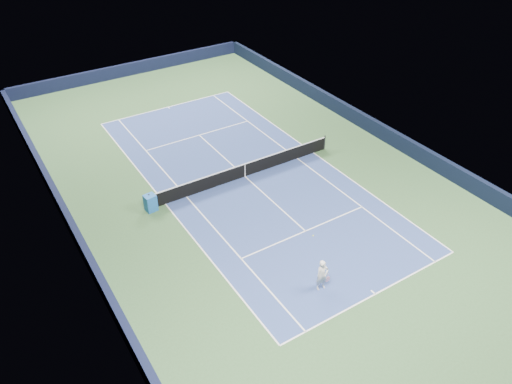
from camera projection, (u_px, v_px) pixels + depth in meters
ground at (245, 177)px, 31.75m from camera, size 40.00×40.00×0.00m
wall_far at (131, 69)px, 45.08m from camera, size 22.00×0.35×1.10m
wall_right at (372, 126)px, 36.14m from camera, size 0.35×40.00×1.10m
wall_left at (72, 228)px, 26.72m from camera, size 0.35×40.00×1.10m
court_surface at (245, 176)px, 31.75m from camera, size 10.97×23.77×0.01m
baseline_far at (168, 107)px, 39.93m from camera, size 10.97×0.08×0.00m
baseline_near at (375, 294)px, 23.56m from camera, size 10.97×0.08×0.00m
sideline_doubles_right at (313, 153)px, 34.13m from camera, size 0.08×23.77×0.00m
sideline_doubles_left at (165, 204)px, 29.36m from camera, size 0.08×23.77×0.00m
sideline_singles_right at (297, 158)px, 33.54m from camera, size 0.08×23.77×0.00m
sideline_singles_left at (187, 197)px, 29.95m from camera, size 0.08×23.77×0.00m
service_line_far at (199, 135)px, 36.15m from camera, size 8.23×0.08×0.00m
service_line_near at (305, 231)px, 27.34m from camera, size 8.23×0.08×0.00m
center_service_line at (245, 176)px, 31.74m from camera, size 0.08×12.80×0.00m
center_mark_far at (169, 108)px, 39.83m from camera, size 0.08×0.30×0.00m
center_mark_near at (373, 292)px, 23.66m from camera, size 0.08×0.30×0.00m
tennis_net at (245, 170)px, 31.46m from camera, size 12.90×0.10×1.07m
sponsor_cube at (151, 203)px, 28.60m from camera, size 0.69×0.64×1.03m
tennis_player at (322, 275)px, 23.40m from camera, size 0.80×1.27×2.55m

